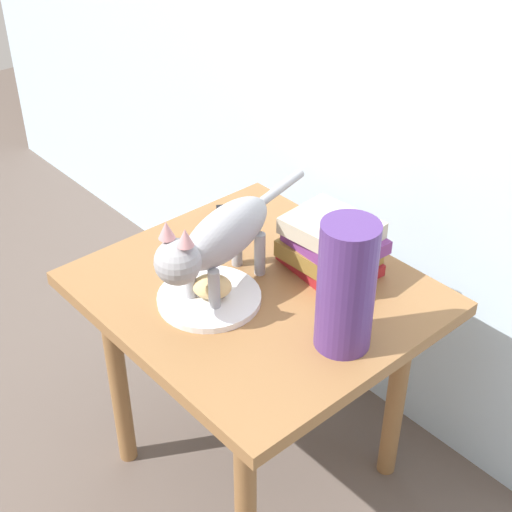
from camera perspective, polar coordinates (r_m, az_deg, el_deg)
ground_plane at (r=1.94m, az=0.00°, el=-15.44°), size 6.00×6.00×0.00m
side_table at (r=1.62m, az=0.00°, el=-4.73°), size 0.68×0.61×0.55m
plate at (r=1.53m, az=-3.59°, el=-3.21°), size 0.21×0.21×0.01m
bread_roll at (r=1.51m, az=-3.38°, el=-2.34°), size 0.10×0.10×0.05m
cat at (r=1.48m, az=-2.96°, el=1.28°), size 0.16×0.47×0.23m
book_stack at (r=1.59m, az=5.77°, el=0.81°), size 0.21×0.18×0.13m
green_vase at (r=1.36m, az=6.91°, el=-2.35°), size 0.11×0.11×0.26m
tv_remote at (r=1.76m, az=-2.11°, el=2.46°), size 0.15×0.12×0.02m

